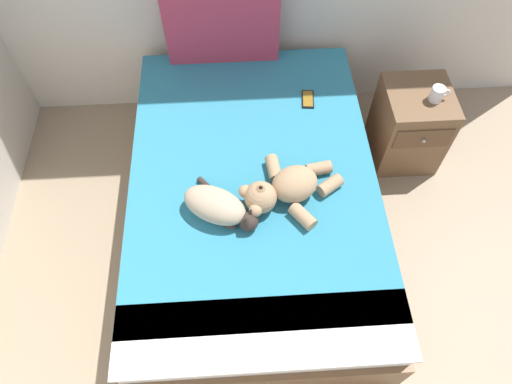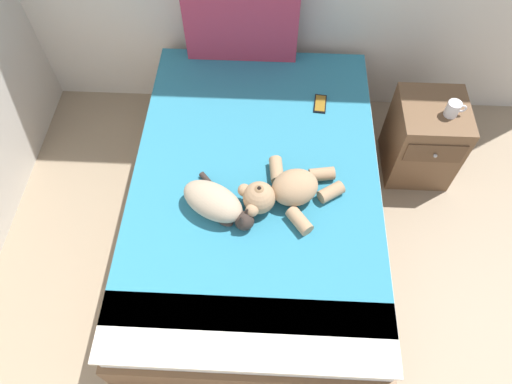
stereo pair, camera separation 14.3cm
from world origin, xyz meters
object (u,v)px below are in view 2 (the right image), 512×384
object	(u,v)px
teddy_bear	(285,191)
nightstand	(423,139)
cell_phone	(320,104)
patterned_cushion	(241,20)
cat	(216,203)
bed	(256,200)
mug	(453,109)

from	to	relation	value
teddy_bear	nightstand	xyz separation A→B (m)	(0.90, 0.66, -0.33)
teddy_bear	cell_phone	world-z (taller)	teddy_bear
patterned_cushion	cat	distance (m)	1.22
cat	teddy_bear	world-z (taller)	teddy_bear
bed	mug	bearing A→B (deg)	22.24
cat	teddy_bear	xyz separation A→B (m)	(0.35, 0.09, 0.01)
teddy_bear	cat	bearing A→B (deg)	-166.07
teddy_bear	mug	size ratio (longest dim) A/B	4.67
patterned_cushion	teddy_bear	size ratio (longest dim) A/B	1.25
bed	teddy_bear	bearing A→B (deg)	-45.37
cat	teddy_bear	distance (m)	0.36
cell_phone	mug	size ratio (longest dim) A/B	1.29
patterned_cushion	teddy_bear	bearing A→B (deg)	-75.39
nightstand	mug	size ratio (longest dim) A/B	4.68
patterned_cushion	cell_phone	bearing A→B (deg)	-40.15
bed	cat	xyz separation A→B (m)	(-0.19, -0.24, 0.34)
nightstand	mug	bearing A→B (deg)	-33.09
cat	bed	bearing A→B (deg)	52.03
nightstand	patterned_cushion	bearing A→B (deg)	159.27
teddy_bear	mug	world-z (taller)	teddy_bear
cell_phone	mug	xyz separation A→B (m)	(0.76, -0.07, 0.07)
mug	patterned_cushion	bearing A→B (deg)	158.53
bed	cell_phone	bearing A→B (deg)	55.61
patterned_cushion	teddy_bear	distance (m)	1.17
cat	mug	world-z (taller)	cat
patterned_cushion	nightstand	size ratio (longest dim) A/B	1.25
bed	nightstand	xyz separation A→B (m)	(1.06, 0.51, 0.02)
bed	cell_phone	xyz separation A→B (m)	(0.37, 0.54, 0.27)
bed	cell_phone	size ratio (longest dim) A/B	13.44
nightstand	mug	world-z (taller)	mug
cell_phone	nightstand	xyz separation A→B (m)	(0.69, -0.03, -0.26)
cat	patterned_cushion	bearing A→B (deg)	87.40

